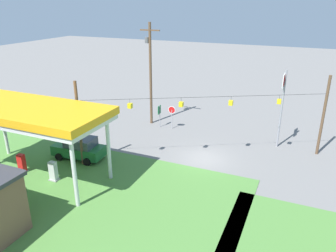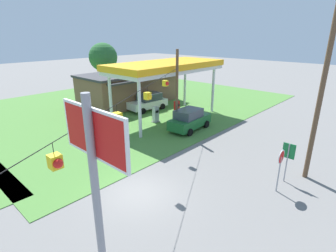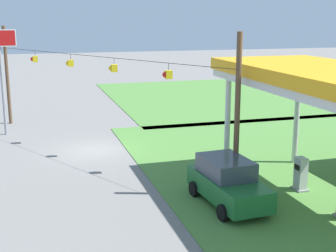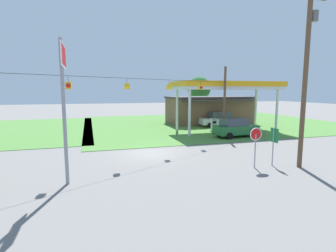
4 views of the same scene
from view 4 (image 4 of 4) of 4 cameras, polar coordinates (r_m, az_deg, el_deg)
ground_plane at (r=20.05m, az=-3.92°, el=-5.95°), size 160.00×160.00×0.00m
grass_verge_station_corner at (r=39.18m, az=9.45°, el=0.71°), size 36.00×28.00×0.04m
gas_station_canopy at (r=31.08m, az=12.74°, el=8.44°), size 12.13×5.38×5.74m
gas_station_store at (r=38.77m, az=8.92°, el=3.53°), size 11.96×6.57×3.88m
fuel_pump_near at (r=30.58m, az=9.89°, el=0.12°), size 0.71×0.56×1.57m
fuel_pump_far at (r=32.13m, az=14.98°, el=0.33°), size 0.71×0.56×1.57m
car_at_pumps_front at (r=27.49m, az=14.46°, el=-0.32°), size 4.58×2.35×1.97m
car_at_pumps_rear at (r=35.10m, az=10.90°, el=1.45°), size 4.76×2.40×1.94m
stop_sign_roadside at (r=16.86m, az=18.54°, el=-2.64°), size 0.80×0.08×2.50m
stop_sign_overhead at (r=13.86m, az=-21.79°, el=8.84°), size 0.22×2.17×7.25m
route_sign at (r=17.78m, az=22.06°, el=-2.63°), size 0.10×0.70×2.40m
utility_pole_main at (r=17.93m, az=27.91°, el=11.00°), size 2.20×0.44×10.84m
signal_span_gantry at (r=19.49m, az=-4.02°, el=5.33°), size 18.20×10.24×7.13m
tree_behind_station at (r=46.57m, az=6.78°, el=8.13°), size 4.07×4.07×7.17m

